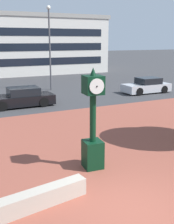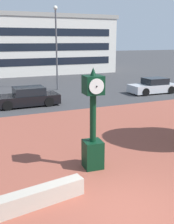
{
  "view_description": "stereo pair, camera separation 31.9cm",
  "coord_description": "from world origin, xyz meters",
  "px_view_note": "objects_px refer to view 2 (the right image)",
  "views": [
    {
      "loc": [
        -3.86,
        -5.33,
        4.35
      ],
      "look_at": [
        0.01,
        2.72,
        2.04
      ],
      "focal_mm": 44.59,
      "sensor_mm": 36.0,
      "label": 1
    },
    {
      "loc": [
        -3.57,
        -5.46,
        4.35
      ],
      "look_at": [
        0.01,
        2.72,
        2.04
      ],
      "focal_mm": 44.59,
      "sensor_mm": 36.0,
      "label": 2
    }
  ],
  "objects_px": {
    "car_street_near": "(27,97)",
    "street_lamp_post": "(56,40)",
    "car_street_mid": "(153,86)",
    "civic_building": "(25,44)",
    "street_clock": "(93,127)"
  },
  "relations": [
    {
      "from": "street_lamp_post",
      "to": "car_street_mid",
      "type": "bearing_deg",
      "value": -35.22
    },
    {
      "from": "car_street_mid",
      "to": "street_lamp_post",
      "type": "relative_size",
      "value": 0.57
    },
    {
      "from": "street_clock",
      "to": "street_lamp_post",
      "type": "bearing_deg",
      "value": 81.44
    },
    {
      "from": "car_street_near",
      "to": "civic_building",
      "type": "bearing_deg",
      "value": -11.74
    },
    {
      "from": "street_clock",
      "to": "street_lamp_post",
      "type": "height_order",
      "value": "street_lamp_post"
    },
    {
      "from": "car_street_mid",
      "to": "street_lamp_post",
      "type": "xyz_separation_m",
      "value": [
        -6.88,
        4.86,
        3.78
      ]
    },
    {
      "from": "civic_building",
      "to": "street_lamp_post",
      "type": "xyz_separation_m",
      "value": [
        -0.39,
        -15.48,
        0.56
      ]
    },
    {
      "from": "car_street_mid",
      "to": "civic_building",
      "type": "relative_size",
      "value": 0.18
    },
    {
      "from": "car_street_near",
      "to": "car_street_mid",
      "type": "distance_m",
      "value": 10.75
    },
    {
      "from": "car_street_near",
      "to": "street_lamp_post",
      "type": "height_order",
      "value": "street_lamp_post"
    },
    {
      "from": "street_clock",
      "to": "civic_building",
      "type": "bearing_deg",
      "value": 87.31
    },
    {
      "from": "car_street_near",
      "to": "street_clock",
      "type": "bearing_deg",
      "value": -179.52
    },
    {
      "from": "car_street_near",
      "to": "car_street_mid",
      "type": "height_order",
      "value": "same"
    },
    {
      "from": "car_street_near",
      "to": "civic_building",
      "type": "relative_size",
      "value": 0.19
    },
    {
      "from": "street_clock",
      "to": "civic_building",
      "type": "xyz_separation_m",
      "value": [
        4.13,
        31.19,
        2.3
      ]
    }
  ]
}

